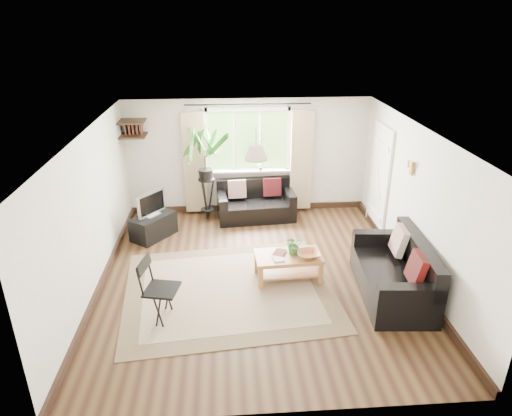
{
  "coord_description": "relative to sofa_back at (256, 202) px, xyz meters",
  "views": [
    {
      "loc": [
        -0.48,
        -6.36,
        3.99
      ],
      "look_at": [
        0.0,
        0.4,
        1.05
      ],
      "focal_mm": 32.0,
      "sensor_mm": 36.0,
      "label": 1
    }
  ],
  "objects": [
    {
      "name": "rug",
      "position": [
        -0.61,
        -2.65,
        -0.36
      ],
      "size": [
        3.42,
        3.02,
        0.02
      ],
      "primitive_type": "cube",
      "rotation": [
        0.0,
        0.0,
        0.1
      ],
      "color": "beige",
      "rests_on": "floor"
    },
    {
      "name": "sill_plant",
      "position": [
        0.12,
        0.33,
        0.7
      ],
      "size": [
        0.14,
        0.1,
        0.27
      ],
      "primitive_type": "imported",
      "color": "#2D6023",
      "rests_on": "window"
    },
    {
      "name": "door",
      "position": [
        2.34,
        -0.6,
        0.63
      ],
      "size": [
        0.06,
        0.96,
        2.06
      ],
      "primitive_type": "cube",
      "color": "silver",
      "rests_on": "wall_right"
    },
    {
      "name": "ceiling",
      "position": [
        -0.13,
        -2.3,
        2.03
      ],
      "size": [
        5.5,
        5.5,
        0.0
      ],
      "primitive_type": "plane",
      "rotation": [
        3.14,
        0.0,
        0.0
      ],
      "color": "white",
      "rests_on": "floor"
    },
    {
      "name": "wall_right",
      "position": [
        2.37,
        -2.3,
        0.83
      ],
      "size": [
        0.02,
        5.5,
        2.4
      ],
      "primitive_type": "cube",
      "color": "silver",
      "rests_on": "floor"
    },
    {
      "name": "sofa_right",
      "position": [
        1.86,
        -2.92,
        0.06
      ],
      "size": [
        1.87,
        1.03,
        0.85
      ],
      "primitive_type": null,
      "rotation": [
        0.0,
        0.0,
        -1.64
      ],
      "color": "black",
      "rests_on": "floor"
    },
    {
      "name": "book_b",
      "position": [
        0.13,
        -2.28,
        0.07
      ],
      "size": [
        0.27,
        0.3,
        0.02
      ],
      "primitive_type": "imported",
      "rotation": [
        0.0,
        0.0,
        -0.42
      ],
      "color": "#532821",
      "rests_on": "coffee_table"
    },
    {
      "name": "wall_back",
      "position": [
        -0.13,
        0.45,
        0.83
      ],
      "size": [
        5.0,
        0.02,
        2.4
      ],
      "primitive_type": "cube",
      "color": "silver",
      "rests_on": "floor"
    },
    {
      "name": "wall_left",
      "position": [
        -2.63,
        -2.3,
        0.83
      ],
      "size": [
        0.02,
        5.5,
        2.4
      ],
      "primitive_type": "cube",
      "color": "silver",
      "rests_on": "floor"
    },
    {
      "name": "wall_sconce",
      "position": [
        2.3,
        -2.0,
        1.37
      ],
      "size": [
        0.12,
        0.12,
        0.28
      ],
      "primitive_type": null,
      "color": "beige",
      "rests_on": "wall_right"
    },
    {
      "name": "tv_stand",
      "position": [
        -2.01,
        -0.73,
        -0.14
      ],
      "size": [
        0.88,
        0.95,
        0.45
      ],
      "primitive_type": "cube",
      "rotation": [
        0.0,
        0.0,
        0.91
      ],
      "color": "black",
      "rests_on": "floor"
    },
    {
      "name": "floor",
      "position": [
        -0.13,
        -2.3,
        -0.37
      ],
      "size": [
        5.5,
        5.5,
        0.0
      ],
      "primitive_type": "plane",
      "color": "black",
      "rests_on": "ground"
    },
    {
      "name": "table_plant",
      "position": [
        0.44,
        -2.33,
        0.22
      ],
      "size": [
        0.35,
        0.33,
        0.31
      ],
      "primitive_type": "imported",
      "rotation": [
        0.0,
        0.0,
        0.36
      ],
      "color": "#2F6B2B",
      "rests_on": "coffee_table"
    },
    {
      "name": "pendant_lamp",
      "position": [
        -0.13,
        -1.9,
        1.68
      ],
      "size": [
        0.36,
        0.36,
        0.54
      ],
      "primitive_type": null,
      "color": "beige",
      "rests_on": "ceiling"
    },
    {
      "name": "folding_chair",
      "position": [
        -1.53,
        -3.3,
        0.1
      ],
      "size": [
        0.57,
        0.57,
        0.93
      ],
      "primitive_type": null,
      "rotation": [
        0.0,
        0.0,
        1.36
      ],
      "color": "black",
      "rests_on": "floor"
    },
    {
      "name": "bowl",
      "position": [
        0.66,
        -2.46,
        0.1
      ],
      "size": [
        0.39,
        0.39,
        0.09
      ],
      "primitive_type": "imported",
      "rotation": [
        0.0,
        0.0,
        0.12
      ],
      "color": "#A05F37",
      "rests_on": "coffee_table"
    },
    {
      "name": "wall_front",
      "position": [
        -0.13,
        -5.05,
        0.83
      ],
      "size": [
        5.0,
        0.02,
        2.4
      ],
      "primitive_type": "cube",
      "color": "silver",
      "rests_on": "floor"
    },
    {
      "name": "palm_stand",
      "position": [
        -1.0,
        0.02,
        0.59
      ],
      "size": [
        0.86,
        0.86,
        1.92
      ],
      "primitive_type": null,
      "rotation": [
        0.0,
        0.0,
        -0.16
      ],
      "color": "black",
      "rests_on": "floor"
    },
    {
      "name": "tv",
      "position": [
        -2.01,
        -0.73,
        0.33
      ],
      "size": [
        0.56,
        0.64,
        0.49
      ],
      "primitive_type": null,
      "rotation": [
        0.0,
        0.0,
        0.91
      ],
      "color": "#A5A5AA",
      "rests_on": "tv_stand"
    },
    {
      "name": "coffee_table",
      "position": [
        0.35,
        -2.38,
        -0.15
      ],
      "size": [
        1.08,
        0.63,
        0.43
      ],
      "primitive_type": null,
      "rotation": [
        0.0,
        0.0,
        0.06
      ],
      "color": "#955F30",
      "rests_on": "floor"
    },
    {
      "name": "sofa_back",
      "position": [
        0.0,
        0.0,
        0.0
      ],
      "size": [
        1.63,
        0.91,
        0.74
      ],
      "primitive_type": null,
      "rotation": [
        0.0,
        0.0,
        0.08
      ],
      "color": "black",
      "rests_on": "floor"
    },
    {
      "name": "corner_shelf",
      "position": [
        -2.38,
        0.2,
        1.52
      ],
      "size": [
        0.5,
        0.5,
        0.34
      ],
      "primitive_type": null,
      "color": "black",
      "rests_on": "wall_back"
    },
    {
      "name": "book_a",
      "position": [
        0.09,
        -2.49,
        0.07
      ],
      "size": [
        0.2,
        0.26,
        0.02
      ],
      "primitive_type": "imported",
      "rotation": [
        0.0,
        0.0,
        0.15
      ],
      "color": "silver",
      "rests_on": "coffee_table"
    },
    {
      "name": "window",
      "position": [
        -0.13,
        0.41,
        1.18
      ],
      "size": [
        2.5,
        0.16,
        2.16
      ],
      "primitive_type": null,
      "color": "white",
      "rests_on": "wall_back"
    }
  ]
}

